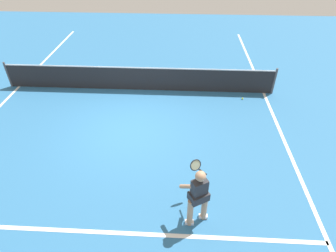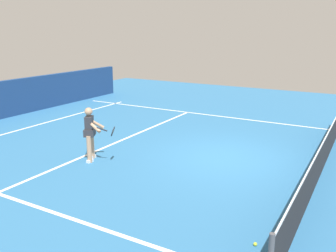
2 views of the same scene
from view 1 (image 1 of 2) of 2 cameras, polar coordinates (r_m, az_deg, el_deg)
ground_plane at (r=9.25m, az=-8.00°, el=-0.59°), size 26.96×26.96×0.00m
service_line_marking at (r=6.76m, az=-13.56°, el=-20.05°), size 9.77×0.10×0.01m
sideline_right_marking at (r=9.64m, az=21.87°, el=-1.49°), size 0.10×18.74×0.01m
court_net at (r=11.16m, az=-5.98°, el=9.48°), size 10.45×0.08×1.04m
tennis_player at (r=6.14m, az=6.12°, el=-13.61°), size 0.68×1.13×1.55m
tennis_ball_mid at (r=11.03m, az=14.79°, el=5.38°), size 0.07×0.07×0.07m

